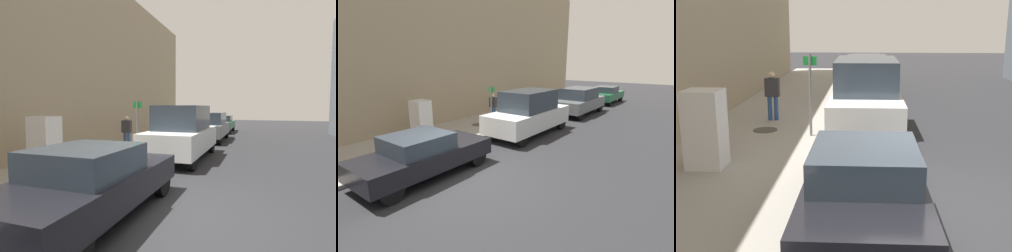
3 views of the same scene
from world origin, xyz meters
TOP-DOWN VIEW (x-y plane):
  - ground_plane at (0.00, 0.00)m, footprint 80.00×80.00m
  - sidewalk_slab at (-4.18, 0.00)m, footprint 3.77×44.00m
  - discarded_refrigerator at (-4.64, 1.65)m, footprint 0.77×0.71m
  - manhole_cover at (-4.15, 4.86)m, footprint 0.70×0.70m
  - street_sign_post at (-2.74, 4.34)m, footprint 0.36×0.07m
  - pedestrian_walking_far at (-4.20, 6.20)m, footprint 0.45×0.22m
  - parked_sedan_dark at (-1.24, -0.70)m, footprint 1.79×4.32m
  - parked_van_white at (-1.24, 5.36)m, footprint 1.97×4.92m
  - parked_suv_gray at (-1.24, 11.60)m, footprint 1.97×4.81m
  - parked_sedan_green at (-1.24, 17.56)m, footprint 1.79×4.38m

SIDE VIEW (x-z plane):
  - ground_plane at x=0.00m, z-range 0.00..0.00m
  - sidewalk_slab at x=-4.18m, z-range 0.00..0.13m
  - manhole_cover at x=-4.15m, z-range 0.13..0.14m
  - parked_sedan_dark at x=-1.24m, z-range 0.02..1.40m
  - parked_sedan_green at x=-1.24m, z-range 0.03..1.45m
  - parked_suv_gray at x=-1.24m, z-range 0.03..1.80m
  - discarded_refrigerator at x=-4.64m, z-range 0.13..1.80m
  - pedestrian_walking_far at x=-4.20m, z-range 0.23..1.79m
  - parked_van_white at x=-1.24m, z-range -0.01..2.14m
  - street_sign_post at x=-2.74m, z-range 0.27..2.52m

